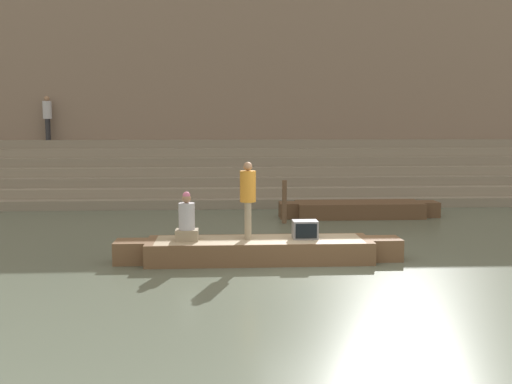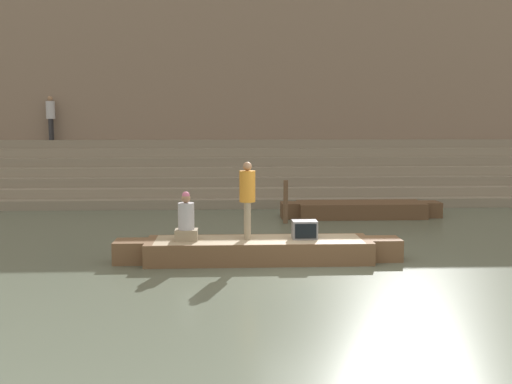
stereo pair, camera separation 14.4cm
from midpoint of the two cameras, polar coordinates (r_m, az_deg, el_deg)
The scene contains 10 objects.
ground_plane at distance 12.32m, azimuth 6.60°, elevation -7.62°, with size 120.00×120.00×0.00m, color #566051.
ghat_steps at distance 23.28m, azimuth 2.13°, elevation 1.27°, with size 36.00×3.92×2.30m.
back_wall at distance 25.19m, azimuth 1.78°, elevation 9.33°, with size 34.20×1.28×8.41m.
rowboat_main at distance 13.17m, azimuth 0.56°, elevation -5.49°, with size 6.26×1.35×0.48m.
person_standing at distance 13.04m, azimuth -0.51°, elevation -0.26°, with size 0.35×0.35×1.69m.
person_rowing at distance 13.03m, azimuth -6.35°, elevation -2.76°, with size 0.49×0.38×1.06m.
tv_set at distance 13.21m, azimuth 4.96°, elevation -3.59°, with size 0.55×0.41×0.40m.
moored_boat_shore at distance 19.39m, azimuth 10.14°, elevation -1.62°, with size 5.09×1.31×0.48m.
mooring_post at distance 17.93m, azimuth 3.07°, elevation -0.94°, with size 0.14×0.14×1.30m, color brown.
person_on_steps at distance 25.18m, azimuth -18.82°, elevation 6.98°, with size 0.35×0.35×1.73m.
Camera 2 is at (-1.89, -11.78, 3.05)m, focal length 42.00 mm.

